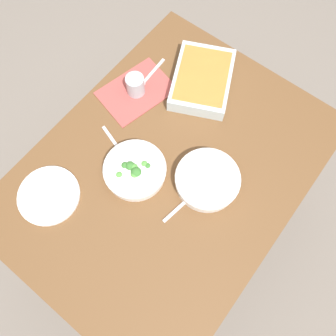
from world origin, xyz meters
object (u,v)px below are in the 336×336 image
stew_bowl (207,180)px  spoon_by_stew (187,200)px  drink_cup (136,86)px  side_plate (49,195)px  baking_dish (202,79)px  spoon_by_broccoli (119,149)px  broccoli_bowl (135,170)px  spoon_spare (148,78)px

stew_bowl → spoon_by_stew: 0.10m
drink_cup → side_plate: size_ratio=0.39×
baking_dish → spoon_by_broccoli: baking_dish is taller
broccoli_bowl → spoon_by_broccoli: size_ratio=1.31×
spoon_by_stew → spoon_by_broccoli: (0.00, 0.32, 0.00)m
side_plate → stew_bowl: bearing=-47.0°
drink_cup → spoon_spare: 0.08m
broccoli_bowl → spoon_by_broccoli: 0.12m
spoon_by_broccoli → broccoli_bowl: bearing=-107.3°
baking_dish → spoon_by_broccoli: (-0.42, 0.07, -0.03)m
stew_bowl → side_plate: 0.56m
stew_bowl → spoon_spare: (0.22, 0.45, -0.03)m
stew_bowl → side_plate: size_ratio=1.05×
baking_dish → spoon_spare: (-0.11, 0.19, -0.03)m
side_plate → spoon_by_stew: (0.29, -0.40, -0.00)m
stew_bowl → spoon_by_broccoli: 0.35m
stew_bowl → baking_dish: same height
drink_cup → spoon_spare: size_ratio=0.48×
stew_bowl → spoon_by_stew: (-0.10, 0.02, -0.03)m
stew_bowl → spoon_by_broccoli: size_ratio=1.33×
spoon_by_stew → stew_bowl: bearing=-9.2°
spoon_by_stew → spoon_spare: bearing=54.2°
side_plate → spoon_spare: (0.60, 0.04, -0.00)m
spoon_by_broccoli → baking_dish: bearing=-10.0°
stew_bowl → spoon_by_broccoli: (-0.09, 0.33, -0.03)m
broccoli_bowl → baking_dish: (0.46, 0.04, 0.00)m
spoon_by_stew → baking_dish: bearing=30.0°
spoon_by_broccoli → spoon_spare: (0.31, 0.11, 0.00)m
side_plate → spoon_by_broccoli: size_ratio=1.27×
drink_cup → spoon_by_stew: drink_cup is taller
baking_dish → spoon_spare: bearing=120.5°
side_plate → spoon_spare: bearing=3.7°
baking_dish → broccoli_bowl: bearing=-175.5°
spoon_spare → broccoli_bowl: bearing=-146.9°
broccoli_bowl → spoon_spare: bearing=33.1°
broccoli_bowl → drink_cup: size_ratio=2.66×
broccoli_bowl → drink_cup: bearing=39.4°
spoon_by_broccoli → spoon_spare: same height
baking_dish → side_plate: (-0.71, 0.15, -0.03)m
drink_cup → side_plate: 0.53m
drink_cup → spoon_spare: bearing=2.8°
stew_bowl → drink_cup: size_ratio=2.71×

